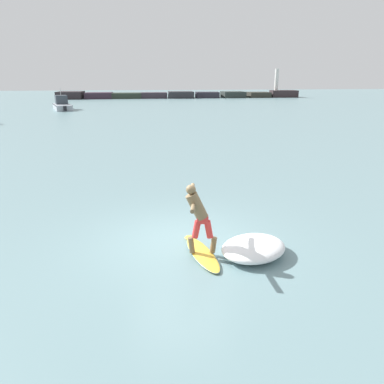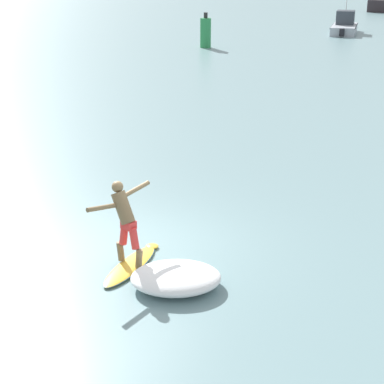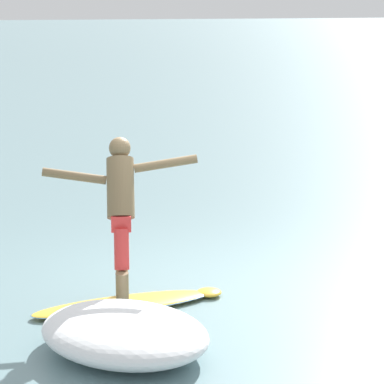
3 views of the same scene
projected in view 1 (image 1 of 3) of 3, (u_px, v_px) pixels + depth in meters
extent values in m
plane|color=slate|center=(179.00, 241.00, 9.63)|extent=(200.00, 200.00, 0.00)
cube|color=#2C2629|center=(71.00, 95.00, 66.49)|extent=(4.45, 4.87, 1.26)
cube|color=#332632|center=(99.00, 96.00, 67.11)|extent=(4.74, 3.90, 1.05)
cube|color=#2C352B|center=(127.00, 96.00, 67.72)|extent=(5.28, 3.60, 0.96)
cube|color=#342C34|center=(154.00, 95.00, 68.30)|extent=(4.67, 3.19, 1.01)
cube|color=#2C2C30|center=(181.00, 95.00, 68.87)|extent=(4.62, 4.16, 1.15)
cube|color=#2B2831|center=(207.00, 95.00, 69.48)|extent=(4.48, 3.55, 1.04)
cube|color=#2B3230|center=(233.00, 95.00, 70.06)|extent=(4.28, 3.86, 1.09)
cube|color=#2E2E27|center=(258.00, 95.00, 70.67)|extent=(4.00, 3.59, 0.97)
cube|color=#32282B|center=(284.00, 94.00, 71.22)|extent=(5.06, 3.26, 1.28)
cylinder|color=silver|center=(277.00, 80.00, 70.26)|extent=(0.70, 0.70, 3.92)
ellipsoid|color=yellow|center=(202.00, 254.00, 8.81)|extent=(0.84, 1.97, 0.09)
ellipsoid|color=yellow|center=(190.00, 238.00, 9.70)|extent=(0.31, 0.31, 0.08)
ellipsoid|color=#2870B2|center=(202.00, 254.00, 8.81)|extent=(0.85, 1.98, 0.04)
cone|color=black|center=(214.00, 274.00, 8.13)|extent=(0.06, 0.06, 0.14)
cone|color=black|center=(218.00, 270.00, 8.30)|extent=(0.06, 0.06, 0.14)
cone|color=black|center=(206.00, 272.00, 8.22)|extent=(0.06, 0.06, 0.14)
cylinder|color=brown|center=(191.00, 245.00, 8.74)|extent=(0.19, 0.15, 0.39)
cylinder|color=red|center=(196.00, 229.00, 8.62)|extent=(0.24, 0.18, 0.43)
cylinder|color=brown|center=(213.00, 245.00, 8.74)|extent=(0.19, 0.15, 0.39)
cylinder|color=red|center=(209.00, 229.00, 8.62)|extent=(0.24, 0.18, 0.43)
cube|color=red|center=(203.00, 219.00, 8.55)|extent=(0.28, 0.23, 0.16)
cylinder|color=brown|center=(197.00, 206.00, 8.46)|extent=(0.55, 0.34, 0.68)
sphere|color=brown|center=(191.00, 190.00, 8.34)|extent=(0.22, 0.22, 0.22)
cylinder|color=brown|center=(193.00, 208.00, 7.98)|extent=(0.21, 0.67, 0.20)
cylinder|color=brown|center=(193.00, 190.00, 8.83)|extent=(0.19, 0.67, 0.19)
cube|color=#A3AAB6|center=(62.00, 107.00, 45.59)|extent=(3.14, 5.13, 0.66)
cone|color=#A3AAB6|center=(60.00, 105.00, 47.97)|extent=(0.88, 1.00, 0.66)
cube|color=black|center=(62.00, 105.00, 45.51)|extent=(3.18, 5.10, 0.08)
cube|color=#313841|center=(61.00, 100.00, 45.86)|extent=(1.77, 1.96, 1.03)
cube|color=#232D38|center=(60.00, 98.00, 46.54)|extent=(1.04, 0.35, 0.52)
cylinder|color=silver|center=(60.00, 91.00, 45.57)|extent=(0.06, 0.06, 0.90)
cube|color=black|center=(65.00, 108.00, 43.39)|extent=(0.43, 0.37, 0.52)
ellipsoid|color=white|center=(253.00, 248.00, 8.78)|extent=(2.14, 2.06, 0.39)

